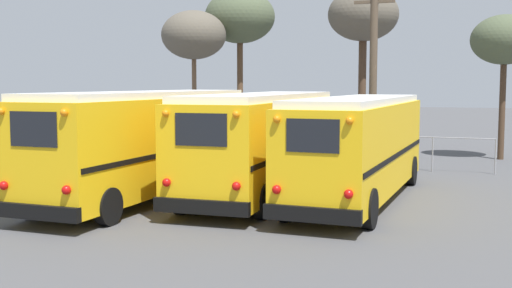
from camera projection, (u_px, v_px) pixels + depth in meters
ground_plane at (253, 198)px, 20.09m from camera, size 160.00×160.00×0.00m
school_bus_0 at (148, 140)px, 20.10m from camera, size 2.70×10.73×3.33m
school_bus_1 at (264, 139)px, 20.84m from camera, size 2.91×10.72×3.25m
school_bus_2 at (359, 145)px, 19.43m from camera, size 2.68×10.17×3.16m
utility_pole at (373, 70)px, 28.54m from camera, size 1.80×0.34×8.14m
bare_tree_0 at (240, 18)px, 35.52m from camera, size 3.89×3.89×8.71m
bare_tree_1 at (194, 36)px, 33.77m from camera, size 3.41×3.41×7.39m
bare_tree_2 at (505, 41)px, 29.69m from camera, size 3.08×3.08×6.75m
bare_tree_3 at (363, 17)px, 33.69m from camera, size 3.71×3.71×8.57m
fence_line at (318, 144)px, 27.55m from camera, size 14.43×0.06×1.42m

